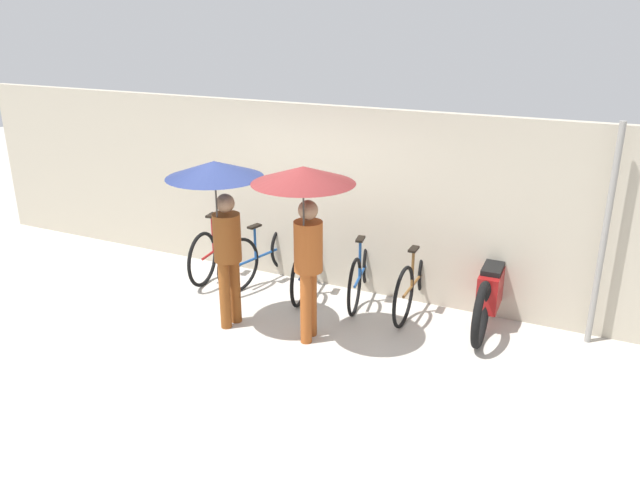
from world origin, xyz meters
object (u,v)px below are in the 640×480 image
parked_bicycle_4 (416,280)px  parked_bicycle_2 (310,264)px  parked_bicycle_1 (265,253)px  motorcycle (491,289)px  parked_bicycle_3 (362,271)px  pedestrian_leading (219,196)px  pedestrian_center (305,203)px  parked_bicycle_0 (220,246)px

parked_bicycle_4 → parked_bicycle_2: bearing=92.1°
parked_bicycle_1 → motorcycle: parked_bicycle_1 is taller
parked_bicycle_2 → parked_bicycle_3: (0.72, 0.07, 0.01)m
parked_bicycle_2 → motorcycle: size_ratio=0.81×
parked_bicycle_2 → pedestrian_leading: (-0.42, -1.39, 1.25)m
parked_bicycle_3 → motorcycle: parked_bicycle_3 is taller
parked_bicycle_1 → parked_bicycle_4: 2.17m
parked_bicycle_4 → pedestrian_leading: 2.68m
pedestrian_leading → pedestrian_center: size_ratio=0.99×
motorcycle → parked_bicycle_3: bearing=89.6°
parked_bicycle_0 → parked_bicycle_3: parked_bicycle_3 is taller
parked_bicycle_2 → parked_bicycle_3: 0.73m
pedestrian_leading → parked_bicycle_2: bearing=-98.4°
parked_bicycle_0 → parked_bicycle_1: parked_bicycle_0 is taller
parked_bicycle_4 → pedestrian_leading: size_ratio=0.88×
parked_bicycle_4 → pedestrian_center: pedestrian_center is taller
parked_bicycle_4 → parked_bicycle_1: bearing=89.8°
pedestrian_leading → motorcycle: pedestrian_leading is taller
parked_bicycle_2 → motorcycle: bearing=-98.3°
pedestrian_center → motorcycle: pedestrian_center is taller
parked_bicycle_1 → pedestrian_leading: 1.92m
parked_bicycle_3 → pedestrian_leading: (-1.15, -1.47, 1.24)m
parked_bicycle_1 → pedestrian_center: (1.32, -1.35, 1.26)m
parked_bicycle_3 → parked_bicycle_4: size_ratio=0.94×
parked_bicycle_1 → parked_bicycle_2: (0.72, -0.05, -0.02)m
parked_bicycle_4 → pedestrian_center: (-0.85, -1.38, 1.26)m
pedestrian_center → pedestrian_leading: bearing=-2.4°
parked_bicycle_3 → parked_bicycle_4: 0.72m
motorcycle → parked_bicycle_1: bearing=89.5°
parked_bicycle_0 → parked_bicycle_3: bearing=-94.8°
parked_bicycle_4 → pedestrian_leading: pedestrian_leading is taller
parked_bicycle_2 → pedestrian_leading: pedestrian_leading is taller
pedestrian_leading → motorcycle: size_ratio=1.00×
pedestrian_leading → parked_bicycle_1: bearing=-69.8°
parked_bicycle_3 → motorcycle: 1.64m
parked_bicycle_3 → pedestrian_leading: bearing=131.0°
parked_bicycle_0 → parked_bicycle_2: parked_bicycle_2 is taller
pedestrian_center → motorcycle: bearing=-148.9°
parked_bicycle_2 → motorcycle: 2.37m
parked_bicycle_1 → parked_bicycle_2: size_ratio=1.06×
parked_bicycle_1 → pedestrian_center: bearing=-123.1°
parked_bicycle_4 → parked_bicycle_0: bearing=90.3°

